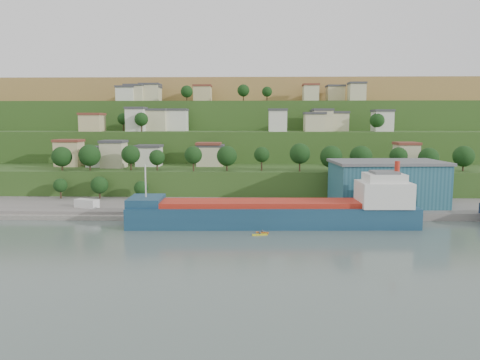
{
  "coord_description": "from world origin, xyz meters",
  "views": [
    {
      "loc": [
        -1.19,
        -106.65,
        25.94
      ],
      "look_at": [
        -4.82,
        15.0,
        10.69
      ],
      "focal_mm": 35.0,
      "sensor_mm": 36.0,
      "label": 1
    }
  ],
  "objects_px": {
    "warehouse": "(387,183)",
    "kayak_orange": "(262,232)",
    "cargo_ship_near": "(281,214)",
    "caravan": "(87,205)"
  },
  "relations": [
    {
      "from": "cargo_ship_near",
      "to": "kayak_orange",
      "type": "distance_m",
      "value": 9.68
    },
    {
      "from": "kayak_orange",
      "to": "cargo_ship_near",
      "type": "bearing_deg",
      "value": 72.18
    },
    {
      "from": "cargo_ship_near",
      "to": "warehouse",
      "type": "bearing_deg",
      "value": 29.68
    },
    {
      "from": "warehouse",
      "to": "kayak_orange",
      "type": "xyz_separation_m",
      "value": [
        -36.18,
        -27.18,
        -8.21
      ]
    },
    {
      "from": "warehouse",
      "to": "caravan",
      "type": "height_order",
      "value": "warehouse"
    },
    {
      "from": "caravan",
      "to": "kayak_orange",
      "type": "xyz_separation_m",
      "value": [
        48.78,
        -20.38,
        -2.54
      ]
    },
    {
      "from": "cargo_ship_near",
      "to": "warehouse",
      "type": "height_order",
      "value": "cargo_ship_near"
    },
    {
      "from": "warehouse",
      "to": "kayak_orange",
      "type": "relative_size",
      "value": 10.53
    },
    {
      "from": "cargo_ship_near",
      "to": "caravan",
      "type": "height_order",
      "value": "cargo_ship_near"
    },
    {
      "from": "cargo_ship_near",
      "to": "kayak_orange",
      "type": "height_order",
      "value": "cargo_ship_near"
    }
  ]
}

